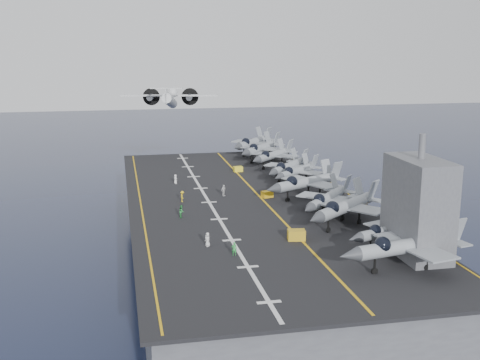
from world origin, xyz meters
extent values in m
plane|color=#142135|center=(0.00, 0.00, 0.00)|extent=(500.00, 500.00, 0.00)
cube|color=#56595E|center=(0.00, 0.00, 5.00)|extent=(36.00, 90.00, 10.00)
cube|color=black|center=(0.00, 0.00, 10.20)|extent=(38.00, 92.00, 0.40)
cube|color=gold|center=(3.00, 0.00, 10.42)|extent=(0.35, 90.00, 0.02)
cube|color=silver|center=(-6.00, 0.00, 10.42)|extent=(0.50, 90.00, 0.02)
cube|color=gold|center=(-17.00, 0.00, 10.42)|extent=(0.25, 90.00, 0.02)
cube|color=gold|center=(18.50, 0.00, 10.42)|extent=(0.25, 90.00, 0.02)
imported|color=silver|center=(-9.48, -21.73, 11.31)|extent=(1.08, 1.28, 1.82)
imported|color=green|center=(-11.32, -8.00, 11.36)|extent=(1.02, 1.30, 1.92)
imported|color=yellow|center=(-10.24, 1.17, 11.31)|extent=(0.76, 1.11, 1.82)
imported|color=silver|center=(-2.91, 3.71, 11.37)|extent=(1.40, 1.34, 1.95)
imported|color=white|center=(-10.07, 14.57, 11.27)|extent=(0.94, 1.19, 1.75)
imported|color=green|center=(-6.81, -25.86, 11.26)|extent=(1.10, 0.79, 1.72)
camera|label=1|loc=(-20.03, -94.26, 35.54)|focal=45.00mm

